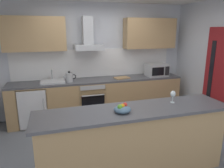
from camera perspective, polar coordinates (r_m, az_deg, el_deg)
name	(u,v)px	position (r m, az deg, el deg)	size (l,w,h in m)	color
ground	(118,147)	(3.85, 1.52, -16.76)	(5.44, 4.46, 0.02)	slate
wall_back	(95,60)	(5.07, -4.69, 6.64)	(5.44, 0.12, 2.60)	silver
backsplash_tile	(96,63)	(5.01, -4.50, 5.74)	(3.78, 0.02, 0.66)	white
counter_back	(99,98)	(4.90, -3.56, -3.83)	(3.91, 0.60, 0.90)	tan
counter_island	(134,141)	(3.03, 6.02, -15.25)	(2.67, 0.64, 0.97)	tan
upper_cabinets	(96,34)	(4.80, -4.26, 13.51)	(3.86, 0.32, 0.70)	tan
side_door	(220,80)	(4.72, 27.33, 1.09)	(0.08, 0.85, 2.05)	maroon
oven	(91,99)	(4.84, -5.83, -4.01)	(0.60, 0.62, 0.80)	slate
refrigerator	(34,106)	(4.79, -20.60, -5.52)	(0.58, 0.60, 0.85)	white
microwave	(157,70)	(5.20, 12.07, 3.77)	(0.50, 0.38, 0.30)	#B7BABC
sink	(53,81)	(4.65, -15.85, 0.74)	(0.50, 0.40, 0.26)	silver
kettle	(69,77)	(4.60, -11.53, 1.86)	(0.29, 0.15, 0.24)	#B7BABC
range_hood	(88,40)	(4.72, -6.55, 11.95)	(0.62, 0.45, 0.72)	#B7BABC
wine_glass	(173,94)	(3.14, 16.30, -2.75)	(0.08, 0.08, 0.18)	silver
fruit_bowl	(122,109)	(2.70, 2.84, -6.81)	(0.22, 0.22, 0.12)	slate
chopping_board	(122,78)	(4.88, 2.68, 1.71)	(0.34, 0.22, 0.02)	tan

